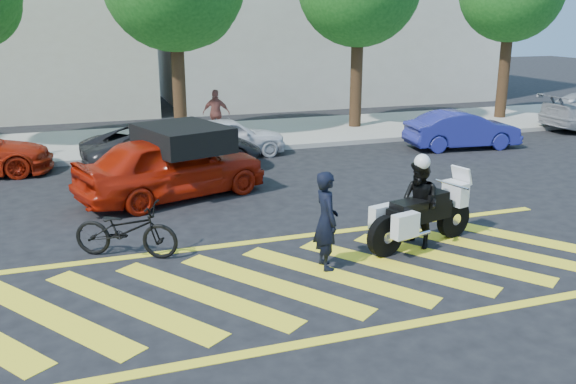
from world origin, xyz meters
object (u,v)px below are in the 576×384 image
object	(u,v)px
parked_mid_left	(174,148)
parked_right	(462,130)
bicycle	(126,230)
police_motorcycle	(420,216)
parked_mid_right	(227,137)
officer_bike	(326,220)
officer_moto	(420,205)
red_convertible	(172,166)

from	to	relation	value
parked_mid_left	parked_right	size ratio (longest dim) A/B	1.33
bicycle	police_motorcycle	distance (m)	5.31
parked_mid_right	parked_mid_left	bearing A→B (deg)	124.86
officer_bike	police_motorcycle	xyz separation A→B (m)	(2.01, 0.35, -0.24)
officer_bike	police_motorcycle	size ratio (longest dim) A/B	0.69
parked_mid_left	officer_bike	bearing A→B (deg)	-174.89
officer_moto	parked_mid_right	size ratio (longest dim) A/B	0.46
officer_bike	red_convertible	bearing A→B (deg)	23.01
officer_moto	parked_mid_left	bearing A→B (deg)	-169.27
bicycle	parked_mid_right	distance (m)	8.07
officer_moto	parked_right	size ratio (longest dim) A/B	0.45
officer_bike	parked_mid_left	xyz separation A→B (m)	(-1.38, 7.46, -0.17)
parked_mid_right	officer_moto	bearing A→B (deg)	-172.32
officer_moto	parked_mid_left	world-z (taller)	officer_moto
parked_right	red_convertible	bearing A→B (deg)	110.84
bicycle	red_convertible	bearing A→B (deg)	5.56
parked_mid_left	bicycle	bearing A→B (deg)	157.86
bicycle	red_convertible	xyz separation A→B (m)	(1.35, 3.39, 0.26)
bicycle	officer_moto	bearing A→B (deg)	-76.59
parked_mid_left	parked_right	world-z (taller)	parked_mid_left
parked_right	parked_mid_right	bearing A→B (deg)	86.15
bicycle	parked_right	size ratio (longest dim) A/B	0.52
officer_moto	officer_bike	bearing A→B (deg)	-94.44
bicycle	police_motorcycle	bearing A→B (deg)	-76.65
parked_mid_right	parked_right	bearing A→B (deg)	-102.64
officer_moto	parked_mid_right	distance (m)	8.64
officer_moto	parked_mid_left	distance (m)	7.86
officer_bike	red_convertible	distance (m)	5.32
officer_bike	parked_mid_left	world-z (taller)	officer_bike
police_motorcycle	parked_mid_right	world-z (taller)	parked_mid_right
bicycle	parked_mid_left	bearing A→B (deg)	10.45
parked_mid_left	parked_mid_right	size ratio (longest dim) A/B	1.37
parked_mid_left	parked_mid_right	distance (m)	2.30
officer_moto	red_convertible	xyz separation A→B (m)	(-3.79, 4.65, -0.05)
parked_mid_left	red_convertible	bearing A→B (deg)	165.06
officer_moto	red_convertible	distance (m)	6.00
officer_moto	parked_mid_left	size ratio (longest dim) A/B	0.34
officer_moto	parked_right	world-z (taller)	officer_moto
officer_bike	officer_moto	world-z (taller)	officer_bike
officer_bike	parked_mid_left	size ratio (longest dim) A/B	0.35
police_motorcycle	parked_right	xyz separation A→B (m)	(5.86, 7.20, -0.00)
bicycle	parked_mid_right	world-z (taller)	parked_mid_right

